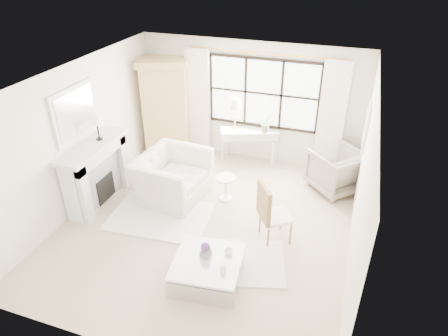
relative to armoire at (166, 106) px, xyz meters
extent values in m
plane|color=#C6AE93|center=(1.92, -2.40, -1.14)|extent=(5.50, 5.50, 0.00)
plane|color=white|center=(1.92, -2.40, 1.56)|extent=(5.50, 5.50, 0.00)
plane|color=silver|center=(1.92, 0.35, 0.21)|extent=(5.00, 0.00, 5.00)
plane|color=silver|center=(1.92, -5.15, 0.21)|extent=(5.00, 0.00, 5.00)
plane|color=white|center=(-0.58, -2.40, 0.21)|extent=(0.00, 5.50, 5.50)
plane|color=silver|center=(4.42, -2.40, 0.21)|extent=(0.00, 5.50, 5.50)
cube|color=white|center=(2.22, 0.33, 0.46)|extent=(2.40, 0.02, 1.50)
cylinder|color=#B4803E|center=(2.22, 0.27, 1.33)|extent=(3.30, 0.04, 0.04)
cube|color=silver|center=(0.72, 0.25, 0.10)|extent=(0.55, 0.10, 2.47)
cube|color=white|center=(3.72, 0.25, 0.10)|extent=(0.55, 0.10, 2.47)
cube|color=silver|center=(-0.37, -2.40, -0.55)|extent=(0.34, 1.50, 1.18)
cube|color=silver|center=(-0.20, -2.40, -0.61)|extent=(0.03, 1.22, 0.97)
cube|color=black|center=(-0.19, -2.40, -0.82)|extent=(0.06, 0.52, 0.50)
cube|color=silver|center=(-0.33, -2.40, 0.08)|extent=(0.58, 1.66, 0.08)
cube|color=white|center=(-0.55, -2.40, 0.70)|extent=(0.05, 1.15, 0.95)
cube|color=silver|center=(-0.52, -2.40, 0.70)|extent=(0.02, 1.00, 0.80)
cube|color=white|center=(4.39, -0.70, 0.41)|extent=(0.04, 0.62, 0.82)
cube|color=beige|center=(4.37, -0.70, 0.41)|extent=(0.01, 0.52, 0.72)
cylinder|color=black|center=(-0.28, -2.19, 0.14)|extent=(0.12, 0.12, 0.03)
cylinder|color=black|center=(-0.28, -2.19, 0.30)|extent=(0.03, 0.03, 0.30)
cone|color=beige|center=(-0.28, -2.19, 0.54)|extent=(0.22, 0.22, 0.18)
cube|color=tan|center=(0.00, 0.00, -0.09)|extent=(1.15, 0.91, 2.10)
cube|color=tan|center=(0.00, 0.00, 1.03)|extent=(1.29, 1.05, 0.14)
cube|color=silver|center=(2.00, 0.11, -0.46)|extent=(1.30, 0.82, 0.14)
cube|color=silver|center=(2.00, 0.11, -0.37)|extent=(1.38, 0.88, 0.06)
cylinder|color=#AC7E3B|center=(1.65, 0.11, -0.32)|extent=(0.14, 0.14, 0.03)
cylinder|color=#AC7E3B|center=(1.65, 0.11, -0.08)|extent=(0.02, 0.02, 0.46)
cone|color=beige|center=(1.65, 0.11, 0.24)|extent=(0.28, 0.28, 0.22)
imported|color=#5C7B52|center=(2.38, 0.11, -0.12)|extent=(0.30, 0.29, 0.43)
cylinder|color=white|center=(1.99, -1.54, -1.12)|extent=(0.26, 0.26, 0.03)
cylinder|color=white|center=(1.99, -1.54, -0.89)|extent=(0.06, 0.06, 0.44)
cylinder|color=silver|center=(1.99, -1.54, -0.65)|extent=(0.40, 0.40, 0.03)
cube|color=white|center=(1.03, -2.51, -1.12)|extent=(1.91, 1.42, 0.03)
cube|color=white|center=(2.78, -3.18, -1.13)|extent=(1.66, 1.41, 0.03)
imported|color=silver|center=(0.95, -1.78, -0.69)|extent=(1.34, 1.49, 0.90)
imported|color=gray|center=(4.00, -0.46, -0.70)|extent=(1.34, 1.34, 0.87)
cube|color=white|center=(3.17, -2.40, -0.68)|extent=(0.65, 0.65, 0.07)
cube|color=olive|center=(2.98, -2.53, -0.36)|extent=(0.31, 0.43, 0.60)
cube|color=silver|center=(2.42, -3.68, -0.98)|extent=(1.11, 1.11, 0.32)
cube|color=silver|center=(2.42, -3.68, -0.78)|extent=(1.11, 1.11, 0.04)
cube|color=slate|center=(2.36, -3.60, -0.71)|extent=(0.15, 0.15, 0.11)
sphere|color=#572F75|center=(2.36, -3.60, -0.58)|extent=(0.14, 0.14, 0.14)
cylinder|color=white|center=(2.71, -3.81, -0.70)|extent=(0.09, 0.09, 0.12)
imported|color=white|center=(2.68, -3.43, -0.69)|extent=(0.16, 0.16, 0.14)
camera|label=1|loc=(4.08, -7.79, 3.41)|focal=32.00mm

